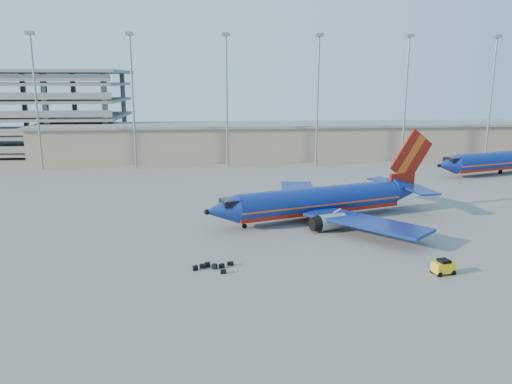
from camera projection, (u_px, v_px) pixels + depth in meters
ground at (276, 224)px, 67.02m from camera, size 220.00×220.00×0.00m
terminal_building at (286, 140)px, 123.29m from camera, size 122.00×16.00×8.50m
parking_garage at (7, 108)px, 131.07m from camera, size 62.00×32.00×21.40m
light_mast_row at (273, 86)px, 108.29m from camera, size 101.60×1.60×28.65m
aircraft_main at (325, 201)px, 68.98m from camera, size 34.34×32.49×12.01m
aircraft_second at (505, 160)px, 102.60m from camera, size 34.77×18.01×12.14m
baggage_tug at (444, 267)px, 49.49m from camera, size 2.37×1.72×1.54m
luggage_pile at (213, 266)px, 51.17m from camera, size 4.23×2.63×0.52m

